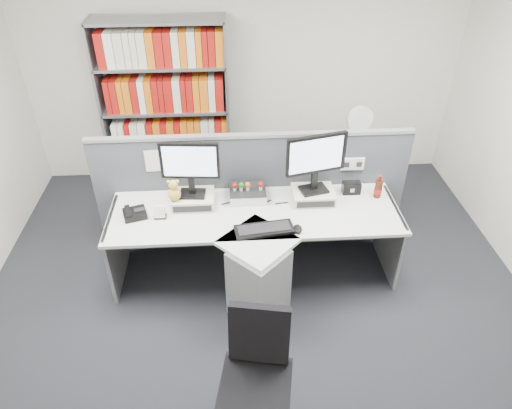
{
  "coord_description": "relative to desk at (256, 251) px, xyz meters",
  "views": [
    {
      "loc": [
        -0.21,
        -2.57,
        3.21
      ],
      "look_at": [
        0.0,
        0.65,
        0.92
      ],
      "focal_mm": 33.1,
      "sensor_mm": 36.0,
      "label": 1
    }
  ],
  "objects": [
    {
      "name": "ground",
      "position": [
        0.0,
        -0.6,
        -0.46
      ],
      "size": [
        5.5,
        5.5,
        0.0
      ],
      "primitive_type": "plane",
      "color": "#27282E",
      "rests_on": "ground"
    },
    {
      "name": "room_shell",
      "position": [
        0.0,
        -0.6,
        1.33
      ],
      "size": [
        5.04,
        5.54,
        2.72
      ],
      "color": "silver",
      "rests_on": "ground"
    },
    {
      "name": "partition",
      "position": [
        0.0,
        0.65,
        0.19
      ],
      "size": [
        3.0,
        0.08,
        1.27
      ],
      "color": "#484A51",
      "rests_on": "ground"
    },
    {
      "name": "desk",
      "position": [
        0.0,
        0.0,
        0.0
      ],
      "size": [
        2.6,
        1.2,
        0.72
      ],
      "color": "silver",
      "rests_on": "ground"
    },
    {
      "name": "monitor_riser_left",
      "position": [
        -0.55,
        0.38,
        0.31
      ],
      "size": [
        0.38,
        0.31,
        0.1
      ],
      "color": "beige",
      "rests_on": "desk"
    },
    {
      "name": "monitor_riser_right",
      "position": [
        0.55,
        0.38,
        0.31
      ],
      "size": [
        0.38,
        0.31,
        0.1
      ],
      "color": "beige",
      "rests_on": "desk"
    },
    {
      "name": "monitor_left",
      "position": [
        -0.55,
        0.38,
        0.68
      ],
      "size": [
        0.51,
        0.18,
        0.52
      ],
      "color": "black",
      "rests_on": "monitor_riser_left"
    },
    {
      "name": "monitor_right",
      "position": [
        0.55,
        0.38,
        0.7
      ],
      "size": [
        0.54,
        0.23,
        0.56
      ],
      "color": "black",
      "rests_on": "monitor_riser_right"
    },
    {
      "name": "desktop_pc",
      "position": [
        -0.05,
        0.46,
        0.31
      ],
      "size": [
        0.33,
        0.3,
        0.09
      ],
      "color": "black",
      "rests_on": "desk"
    },
    {
      "name": "figurines",
      "position": [
        -0.07,
        0.44,
        0.4
      ],
      "size": [
        0.29,
        0.05,
        0.09
      ],
      "color": "beige",
      "rests_on": "desktop_pc"
    },
    {
      "name": "keyboard",
      "position": [
        0.06,
        -0.05,
        0.28
      ],
      "size": [
        0.52,
        0.25,
        0.03
      ],
      "color": "black",
      "rests_on": "desk"
    },
    {
      "name": "mouse",
      "position": [
        0.34,
        -0.07,
        0.29
      ],
      "size": [
        0.07,
        0.12,
        0.04
      ],
      "primitive_type": "ellipsoid",
      "color": "black",
      "rests_on": "desk"
    },
    {
      "name": "desk_phone",
      "position": [
        -1.06,
        0.22,
        0.3
      ],
      "size": [
        0.24,
        0.23,
        0.08
      ],
      "color": "black",
      "rests_on": "desk"
    },
    {
      "name": "desk_calendar",
      "position": [
        -0.83,
        0.19,
        0.32
      ],
      "size": [
        0.1,
        0.08,
        0.12
      ],
      "color": "black",
      "rests_on": "desk"
    },
    {
      "name": "plush_toy",
      "position": [
        -0.71,
        0.32,
        0.45
      ],
      "size": [
        0.12,
        0.12,
        0.2
      ],
      "color": "gold",
      "rests_on": "monitor_riser_left"
    },
    {
      "name": "speaker",
      "position": [
        0.92,
        0.47,
        0.32
      ],
      "size": [
        0.17,
        0.09,
        0.11
      ],
      "primitive_type": "cube",
      "color": "black",
      "rests_on": "desk"
    },
    {
      "name": "cola_bottle",
      "position": [
        1.15,
        0.39,
        0.35
      ],
      "size": [
        0.07,
        0.07,
        0.23
      ],
      "color": "#3F190A",
      "rests_on": "desk"
    },
    {
      "name": "shelving_unit",
      "position": [
        -0.9,
        1.85,
        0.52
      ],
      "size": [
        1.41,
        0.4,
        2.0
      ],
      "color": "gray",
      "rests_on": "ground"
    },
    {
      "name": "filing_cabinet",
      "position": [
        1.2,
        1.4,
        -0.11
      ],
      "size": [
        0.45,
        0.61,
        0.7
      ],
      "color": "gray",
      "rests_on": "ground"
    },
    {
      "name": "desk_fan",
      "position": [
        1.2,
        1.4,
        0.55
      ],
      "size": [
        0.29,
        0.17,
        0.49
      ],
      "color": "white",
      "rests_on": "filing_cabinet"
    },
    {
      "name": "office_chair",
      "position": [
        -0.08,
        -1.29,
        0.06
      ],
      "size": [
        0.64,
        0.63,
        0.97
      ],
      "color": "silver",
      "rests_on": "ground"
    }
  ]
}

